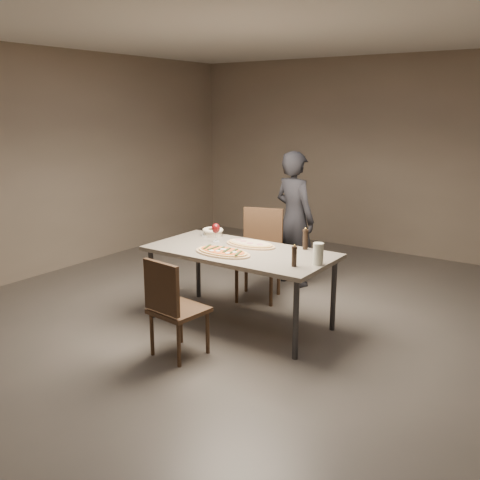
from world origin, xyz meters
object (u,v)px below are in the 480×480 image
Objects in this scene: bread_basket at (213,231)px; pepper_mill_left at (294,256)px; diner at (294,219)px; ham_pizza at (250,244)px; chair_far at (260,248)px; zucchini_pizza at (223,252)px; dining_table at (240,256)px; carafe at (318,254)px; chair_near at (172,303)px.

bread_basket is 1.36m from pepper_mill_left.
ham_pizza is at bearing 115.47° from diner.
zucchini_pizza is at bearing 83.50° from chair_far.
diner is (-0.18, 1.39, 0.11)m from dining_table.
chair_near is (-0.88, -0.92, -0.36)m from carafe.
diner is at bearing 93.35° from zucchini_pizza.
ham_pizza is at bearing -12.59° from bread_basket.
chair_near reaches higher than bread_basket.
ham_pizza is at bearing 165.72° from carafe.
bread_basket is 1.14× the size of carafe.
pepper_mill_left is (0.75, 0.02, 0.08)m from zucchini_pizza.
pepper_mill_left is 1.11m from chair_near.
chair_far is (-1.10, 0.80, -0.29)m from carafe.
zucchini_pizza is 2.67× the size of bread_basket.
dining_table is at bearing 93.00° from chair_near.
zucchini_pizza is 0.37× the size of diner.
zucchini_pizza is at bearing -107.63° from dining_table.
diner reaches higher than ham_pizza.
chair_far is (0.31, 0.46, -0.24)m from bread_basket.
pepper_mill_left is at bearing -17.93° from ham_pizza.
dining_table is 0.22m from zucchini_pizza.
chair_near is (-0.04, -1.14, -0.28)m from ham_pizza.
carafe is (1.41, -0.34, 0.05)m from bread_basket.
pepper_mill_left is (1.26, -0.51, 0.05)m from bread_basket.
ham_pizza is at bearing 94.14° from dining_table.
chair_far reaches higher than chair_near.
diner is (-0.13, 2.33, 0.31)m from chair_near.
ham_pizza is at bearing 151.40° from pepper_mill_left.
chair_near is (0.52, -1.26, -0.31)m from bread_basket.
chair_near is at bearing -81.22° from ham_pizza.
chair_near is 1.74m from chair_far.
chair_far is at bearing 55.98° from bread_basket.
chair_far is (-0.21, 1.72, 0.07)m from chair_near.
carafe reaches higher than dining_table.
bread_basket is at bearing 150.31° from dining_table.
pepper_mill_left is 1.80m from diner.
carafe is (0.89, 0.18, 0.08)m from zucchini_pizza.
diner is (0.40, 1.07, 0.00)m from bread_basket.
bread_basket is at bearing 158.09° from pepper_mill_left.
pepper_mill_left is (0.69, -0.18, 0.15)m from dining_table.
chair_far reaches higher than pepper_mill_left.
bread_basket is at bearing 178.08° from ham_pizza.
chair_far is at bearing 103.26° from chair_near.
diner is at bearing 108.46° from ham_pizza.
zucchini_pizza is 0.40m from ham_pizza.
chair_near is at bearing -134.45° from pepper_mill_left.
dining_table is at bearing 90.43° from chair_far.
chair_far reaches higher than dining_table.
dining_table is at bearing 114.94° from diner.
zucchini_pizza is 1.59m from diner.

